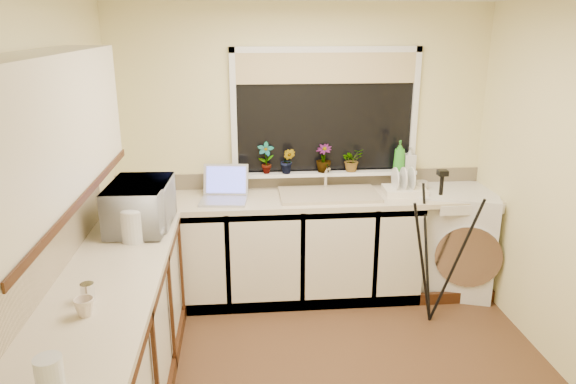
{
  "coord_description": "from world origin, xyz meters",
  "views": [
    {
      "loc": [
        -0.52,
        -3.01,
        2.28
      ],
      "look_at": [
        -0.2,
        0.55,
        1.15
      ],
      "focal_mm": 33.39,
      "sensor_mm": 36.0,
      "label": 1
    }
  ],
  "objects_px": {
    "cup_back": "(422,186)",
    "washing_machine": "(453,239)",
    "glass_jug": "(50,376)",
    "soap_bottle_clear": "(410,158)",
    "kettle": "(133,226)",
    "plant_c": "(324,158)",
    "plant_a": "(266,158)",
    "tripod": "(436,248)",
    "steel_jar": "(88,292)",
    "dish_rack": "(405,191)",
    "laptop": "(225,191)",
    "cup_left": "(84,307)",
    "plant_d": "(352,160)",
    "plant_b": "(288,161)",
    "soap_bottle_green": "(399,156)",
    "microwave": "(140,205)"
  },
  "relations": [
    {
      "from": "soap_bottle_clear",
      "to": "cup_left",
      "type": "height_order",
      "value": "soap_bottle_clear"
    },
    {
      "from": "kettle",
      "to": "cup_back",
      "type": "xyz_separation_m",
      "value": [
        2.26,
        0.92,
        -0.06
      ]
    },
    {
      "from": "kettle",
      "to": "cup_left",
      "type": "height_order",
      "value": "kettle"
    },
    {
      "from": "washing_machine",
      "to": "microwave",
      "type": "xyz_separation_m",
      "value": [
        -2.56,
        -0.62,
        0.61
      ]
    },
    {
      "from": "laptop",
      "to": "cup_left",
      "type": "height_order",
      "value": "laptop"
    },
    {
      "from": "steel_jar",
      "to": "laptop",
      "type": "bearing_deg",
      "value": 67.68
    },
    {
      "from": "kettle",
      "to": "soap_bottle_clear",
      "type": "distance_m",
      "value": 2.43
    },
    {
      "from": "plant_c",
      "to": "microwave",
      "type": "bearing_deg",
      "value": -150.15
    },
    {
      "from": "microwave",
      "to": "plant_a",
      "type": "relative_size",
      "value": 2.18
    },
    {
      "from": "glass_jug",
      "to": "soap_bottle_clear",
      "type": "bearing_deg",
      "value": 49.34
    },
    {
      "from": "plant_b",
      "to": "plant_d",
      "type": "relative_size",
      "value": 1.11
    },
    {
      "from": "steel_jar",
      "to": "plant_a",
      "type": "distance_m",
      "value": 2.13
    },
    {
      "from": "laptop",
      "to": "plant_b",
      "type": "xyz_separation_m",
      "value": [
        0.54,
        0.2,
        0.19
      ]
    },
    {
      "from": "plant_d",
      "to": "cup_back",
      "type": "height_order",
      "value": "plant_d"
    },
    {
      "from": "tripod",
      "to": "soap_bottle_clear",
      "type": "xyz_separation_m",
      "value": [
        -0.01,
        0.75,
        0.53
      ]
    },
    {
      "from": "dish_rack",
      "to": "glass_jug",
      "type": "distance_m",
      "value": 3.2
    },
    {
      "from": "plant_a",
      "to": "plant_c",
      "type": "bearing_deg",
      "value": 0.35
    },
    {
      "from": "tripod",
      "to": "plant_c",
      "type": "height_order",
      "value": "plant_c"
    },
    {
      "from": "laptop",
      "to": "plant_a",
      "type": "relative_size",
      "value": 1.51
    },
    {
      "from": "microwave",
      "to": "kettle",
      "type": "bearing_deg",
      "value": -179.48
    },
    {
      "from": "plant_b",
      "to": "plant_a",
      "type": "bearing_deg",
      "value": 172.8
    },
    {
      "from": "plant_d",
      "to": "plant_c",
      "type": "bearing_deg",
      "value": -180.0
    },
    {
      "from": "kettle",
      "to": "plant_d",
      "type": "bearing_deg",
      "value": 32.3
    },
    {
      "from": "glass_jug",
      "to": "cup_left",
      "type": "distance_m",
      "value": 0.59
    },
    {
      "from": "microwave",
      "to": "soap_bottle_clear",
      "type": "xyz_separation_m",
      "value": [
        2.18,
        0.81,
        0.09
      ]
    },
    {
      "from": "tripod",
      "to": "steel_jar",
      "type": "xyz_separation_m",
      "value": [
        -2.29,
        -1.11,
        0.32
      ]
    },
    {
      "from": "plant_d",
      "to": "cup_left",
      "type": "distance_m",
      "value": 2.67
    },
    {
      "from": "dish_rack",
      "to": "washing_machine",
      "type": "bearing_deg",
      "value": 5.27
    },
    {
      "from": "glass_jug",
      "to": "soap_bottle_clear",
      "type": "distance_m",
      "value": 3.42
    },
    {
      "from": "laptop",
      "to": "cup_left",
      "type": "bearing_deg",
      "value": -103.17
    },
    {
      "from": "soap_bottle_green",
      "to": "cup_left",
      "type": "distance_m",
      "value": 2.95
    },
    {
      "from": "plant_a",
      "to": "soap_bottle_green",
      "type": "distance_m",
      "value": 1.16
    },
    {
      "from": "steel_jar",
      "to": "soap_bottle_clear",
      "type": "bearing_deg",
      "value": 39.17
    },
    {
      "from": "plant_c",
      "to": "plant_a",
      "type": "bearing_deg",
      "value": -179.65
    },
    {
      "from": "tripod",
      "to": "kettle",
      "type": "bearing_deg",
      "value": -146.97
    },
    {
      "from": "plant_b",
      "to": "soap_bottle_clear",
      "type": "distance_m",
      "value": 1.07
    },
    {
      "from": "plant_b",
      "to": "cup_back",
      "type": "distance_m",
      "value": 1.17
    },
    {
      "from": "plant_b",
      "to": "soap_bottle_clear",
      "type": "xyz_separation_m",
      "value": [
        1.07,
        0.02,
        -0.01
      ]
    },
    {
      "from": "glass_jug",
      "to": "soap_bottle_green",
      "type": "distance_m",
      "value": 3.35
    },
    {
      "from": "steel_jar",
      "to": "cup_left",
      "type": "xyz_separation_m",
      "value": [
        0.02,
        -0.15,
        -0.0
      ]
    },
    {
      "from": "microwave",
      "to": "soap_bottle_clear",
      "type": "bearing_deg",
      "value": -66.71
    },
    {
      "from": "kettle",
      "to": "plant_a",
      "type": "relative_size",
      "value": 0.78
    },
    {
      "from": "dish_rack",
      "to": "plant_b",
      "type": "xyz_separation_m",
      "value": [
        -0.98,
        0.18,
        0.24
      ]
    },
    {
      "from": "plant_c",
      "to": "plant_b",
      "type": "bearing_deg",
      "value": -175.14
    },
    {
      "from": "kettle",
      "to": "soap_bottle_clear",
      "type": "relative_size",
      "value": 1.01
    },
    {
      "from": "tripod",
      "to": "microwave",
      "type": "relative_size",
      "value": 2.12
    },
    {
      "from": "cup_back",
      "to": "washing_machine",
      "type": "bearing_deg",
      "value": -9.92
    },
    {
      "from": "cup_back",
      "to": "plant_d",
      "type": "bearing_deg",
      "value": 166.27
    },
    {
      "from": "dish_rack",
      "to": "plant_a",
      "type": "distance_m",
      "value": 1.21
    },
    {
      "from": "plant_b",
      "to": "plant_d",
      "type": "height_order",
      "value": "plant_b"
    }
  ]
}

